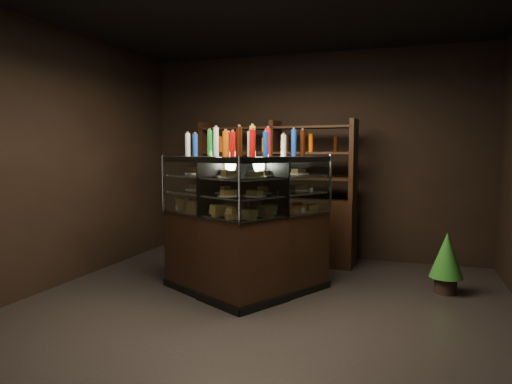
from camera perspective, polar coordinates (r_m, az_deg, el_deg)
ground at (r=4.69m, az=0.45°, el=-14.54°), size 5.00×5.00×0.00m
room_shell at (r=4.43m, az=0.46°, el=9.84°), size 5.02×5.02×3.01m
display_case at (r=5.07m, az=-1.43°, el=-7.03°), size 1.89×1.57×1.53m
food_display at (r=4.97m, az=-1.45°, el=-0.02°), size 1.46×1.20×0.47m
bottles_top at (r=4.96m, az=-1.46°, el=6.10°), size 1.29×1.06×0.30m
potted_conifer at (r=5.51m, az=22.73°, el=-7.18°), size 0.36×0.36×0.77m
back_shelving at (r=6.57m, az=2.38°, el=-3.31°), size 2.30×0.57×2.00m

